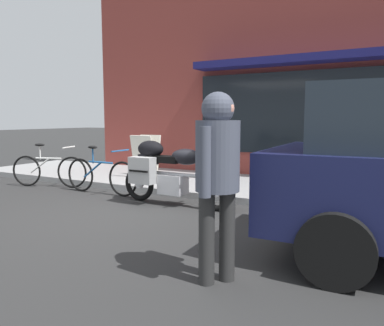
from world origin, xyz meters
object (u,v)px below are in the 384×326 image
(parked_bicycle, at_px, (101,175))
(sandwich_board_sign, at_px, (146,156))
(pedestrian_walking, at_px, (218,165))
(second_bicycle_by_cafe, at_px, (49,170))
(touring_motorcycle, at_px, (167,170))

(parked_bicycle, xyz_separation_m, sandwich_board_sign, (0.01, 1.45, 0.23))
(parked_bicycle, height_order, pedestrian_walking, pedestrian_walking)
(parked_bicycle, distance_m, sandwich_board_sign, 1.47)
(pedestrian_walking, relative_size, second_bicycle_by_cafe, 1.02)
(pedestrian_walking, xyz_separation_m, sandwich_board_sign, (-3.61, 3.93, -0.44))
(touring_motorcycle, height_order, second_bicycle_by_cafe, touring_motorcycle)
(parked_bicycle, distance_m, pedestrian_walking, 4.44)
(pedestrian_walking, bearing_deg, touring_motorcycle, 130.83)
(touring_motorcycle, distance_m, parked_bicycle, 1.65)
(touring_motorcycle, relative_size, second_bicycle_by_cafe, 1.30)
(touring_motorcycle, relative_size, pedestrian_walking, 1.27)
(parked_bicycle, xyz_separation_m, pedestrian_walking, (3.62, -2.48, 0.68))
(touring_motorcycle, distance_m, second_bicycle_by_cafe, 3.09)
(touring_motorcycle, relative_size, parked_bicycle, 1.23)
(sandwich_board_sign, height_order, second_bicycle_by_cafe, sandwich_board_sign)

